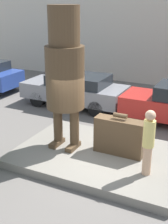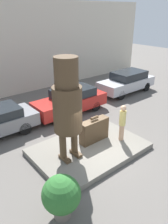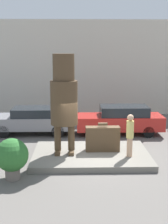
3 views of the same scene
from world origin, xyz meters
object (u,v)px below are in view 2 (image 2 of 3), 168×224
(statue_figure, at_px, (67,103))
(planter_pot, at_px, (61,195))
(tourist, at_px, (122,121))
(parked_car_red, at_px, (71,101))
(parked_car_silver, at_px, (127,81))
(giant_suitcase, at_px, (94,130))

(statue_figure, height_order, planter_pot, statue_figure)
(tourist, relative_size, parked_car_red, 0.38)
(parked_car_silver, bearing_deg, parked_car_red, 3.60)
(tourist, bearing_deg, statue_figure, 169.34)
(giant_suitcase, xyz_separation_m, parked_car_red, (1.30, 3.61, 0.03))
(statue_figure, distance_m, giant_suitcase, 2.54)
(planter_pot, bearing_deg, parked_car_silver, 31.38)
(statue_figure, bearing_deg, parked_car_red, 52.69)
(giant_suitcase, bearing_deg, planter_pot, -145.26)
(giant_suitcase, distance_m, parked_car_red, 3.84)
(parked_car_silver, relative_size, planter_pot, 3.15)
(giant_suitcase, bearing_deg, parked_car_red, 70.18)
(parked_car_red, xyz_separation_m, parked_car_silver, (5.68, 0.36, 0.04))
(giant_suitcase, distance_m, planter_pot, 4.21)
(parked_car_red, bearing_deg, parked_car_silver, -176.40)
(tourist, bearing_deg, giant_suitcase, 143.84)
(giant_suitcase, relative_size, planter_pot, 0.98)
(parked_car_red, distance_m, parked_car_silver, 5.69)
(tourist, distance_m, planter_pot, 4.81)
(giant_suitcase, bearing_deg, parked_car_silver, 29.62)
(tourist, xyz_separation_m, parked_car_red, (0.24, 4.39, -0.40))
(tourist, height_order, planter_pot, tourist)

